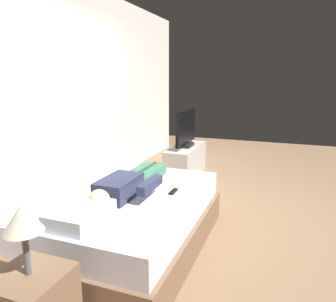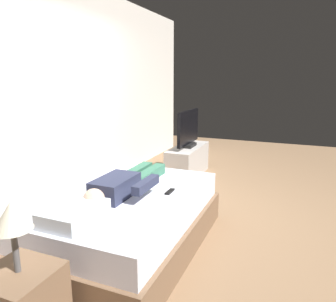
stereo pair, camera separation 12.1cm
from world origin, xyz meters
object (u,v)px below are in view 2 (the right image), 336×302
Objects in this scene: remote at (170,192)px; tv at (188,129)px; tv_stand at (188,161)px; lamp at (12,218)px; pillow at (74,214)px; person at (124,184)px; bed at (121,219)px.

tv reaches higher than remote.
lamp is at bearing -176.40° from tv_stand.
person reaches higher than pillow.
tv reaches higher than bed.
person is 1.43× the size of tv.
bed is at bearing 135.61° from person.
person is (0.03, -0.03, 0.36)m from bed.
bed is 1.79× the size of tv_stand.
lamp reaches higher than tv_stand.
person is at bearing 2.82° from lamp.
tv is at bearing 4.03° from person.
remote is (0.84, -0.43, -0.05)m from pillow.
bed is 1.56× the size of person.
pillow is 3.03m from tv.
remote is at bearing -27.20° from pillow.
lamp is (-3.64, -0.23, 0.07)m from tv.
tv reaches higher than lamp.
tv_stand is 3.70m from lamp.
tv_stand is (2.18, 0.57, -0.30)m from remote.
bed is 4.68× the size of lamp.
pillow is at bearing -177.42° from tv_stand.
lamp reaches higher than remote.
remote is (0.15, -0.40, -0.07)m from person.
remote is (0.18, -0.43, 0.29)m from bed.
tv is at bearing 0.00° from tv_stand.
bed is 4.09× the size of pillow.
tv_stand is 2.62× the size of lamp.
bed is 2.23× the size of tv.
pillow is 0.55× the size of tv.
pillow is at bearing 8.51° from lamp.
person is 8.40× the size of remote.
tv_stand is 1.25× the size of tv.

